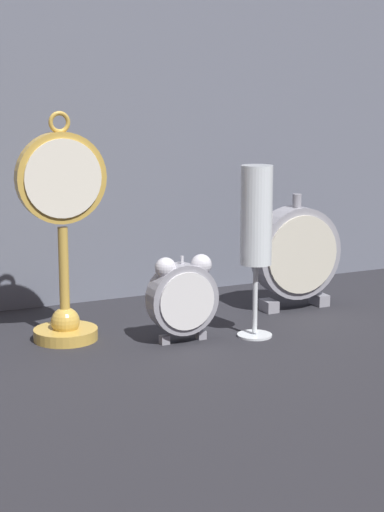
% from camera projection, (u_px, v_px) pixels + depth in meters
% --- Properties ---
extents(ground_plane, '(4.00, 4.00, 0.00)m').
position_uv_depth(ground_plane, '(217.00, 349.00, 1.15)').
color(ground_plane, '#232328').
extents(fabric_backdrop_drape, '(1.65, 0.01, 0.68)m').
position_uv_depth(fabric_backdrop_drape, '(127.00, 92.00, 1.38)').
color(fabric_backdrop_drape, slate).
rests_on(fabric_backdrop_drape, ground_plane).
extents(pocket_watch_on_stand, '(0.12, 0.09, 0.32)m').
position_uv_depth(pocket_watch_on_stand, '(63.00, 237.00, 1.17)').
color(pocket_watch_on_stand, gold).
rests_on(pocket_watch_on_stand, ground_plane).
extents(alarm_clock_twin_bell, '(0.10, 0.03, 0.12)m').
position_uv_depth(alarm_clock_twin_bell, '(182.00, 295.00, 1.17)').
color(alarm_clock_twin_bell, gray).
rests_on(alarm_clock_twin_bell, ground_plane).
extents(mantel_clock_silver, '(0.15, 0.04, 0.18)m').
position_uv_depth(mantel_clock_silver, '(296.00, 254.00, 1.35)').
color(mantel_clock_silver, gray).
rests_on(mantel_clock_silver, ground_plane).
extents(champagne_flute, '(0.05, 0.05, 0.24)m').
position_uv_depth(champagne_flute, '(256.00, 226.00, 1.18)').
color(champagne_flute, silver).
rests_on(champagne_flute, ground_plane).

